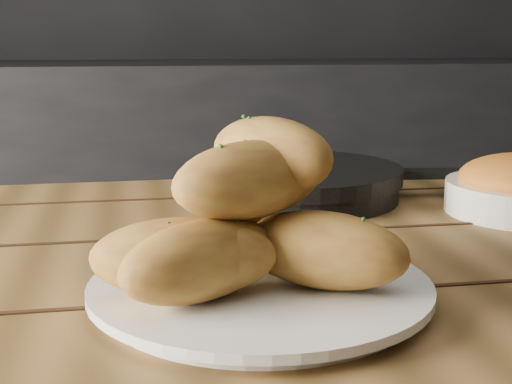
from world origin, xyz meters
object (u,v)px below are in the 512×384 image
(table, at_px, (211,363))
(plate, at_px, (260,290))
(skillet, at_px, (293,181))
(bread_rolls, at_px, (246,222))

(table, xyz_separation_m, plate, (0.03, -0.11, 0.11))
(plate, height_order, skillet, skillet)
(table, relative_size, plate, 4.76)
(table, bearing_deg, skillet, 61.87)
(bread_rolls, distance_m, skillet, 0.41)
(skillet, bearing_deg, plate, -107.00)
(table, bearing_deg, plate, -74.24)
(bread_rolls, bearing_deg, table, 99.25)
(skillet, bearing_deg, table, -118.13)
(bread_rolls, xyz_separation_m, skillet, (0.13, 0.39, -0.05))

